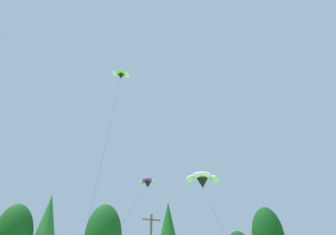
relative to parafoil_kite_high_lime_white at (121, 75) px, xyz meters
The scene contains 4 objects.
treeline_tree_f 23.81m from the parafoil_kite_high_lime_white, 106.35° to the left, with size 4.52×4.52×13.27m.
parafoil_kite_high_lime_white is the anchor object (origin of this frame).
parafoil_kite_mid_white 16.16m from the parafoil_kite_high_lime_white, 10.43° to the right, with size 8.29×16.21×11.55m.
parafoil_kite_far_purple 15.02m from the parafoil_kite_high_lime_white, 49.15° to the left, with size 11.61×16.40×13.21m.
Camera 1 is at (-7.26, 3.16, 2.24)m, focal length 32.76 mm.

